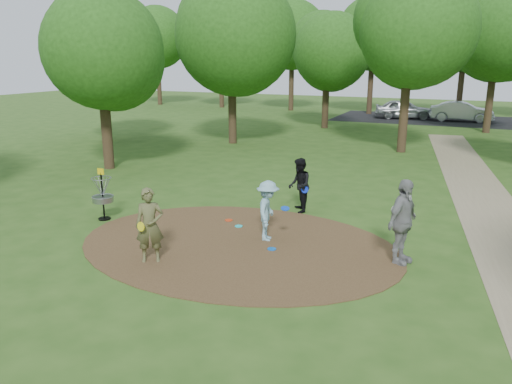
% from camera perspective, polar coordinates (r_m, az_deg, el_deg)
% --- Properties ---
extents(ground, '(100.00, 100.00, 0.00)m').
position_cam_1_polar(ground, '(12.83, -2.16, -6.04)').
color(ground, '#2D5119').
rests_on(ground, ground).
extents(dirt_clearing, '(8.40, 8.40, 0.02)m').
position_cam_1_polar(dirt_clearing, '(12.82, -2.16, -6.00)').
color(dirt_clearing, '#47301C').
rests_on(dirt_clearing, ground).
extents(parking_lot, '(14.00, 8.00, 0.01)m').
position_cam_1_polar(parking_lot, '(41.15, 19.11, 7.88)').
color(parking_lot, black).
rests_on(parking_lot, ground).
extents(player_observer_with_disc, '(0.77, 0.70, 1.77)m').
position_cam_1_polar(player_observer_with_disc, '(11.76, -12.05, -3.77)').
color(player_observer_with_disc, brown).
rests_on(player_observer_with_disc, ground).
extents(player_throwing_with_disc, '(1.04, 1.14, 1.59)m').
position_cam_1_polar(player_throwing_with_disc, '(12.90, 1.35, -2.17)').
color(player_throwing_with_disc, '#87B9CA').
rests_on(player_throwing_with_disc, ground).
extents(player_walking_with_disc, '(0.93, 1.01, 1.68)m').
position_cam_1_polar(player_walking_with_disc, '(15.31, 4.98, 0.75)').
color(player_walking_with_disc, black).
rests_on(player_walking_with_disc, ground).
extents(player_waiting_with_disc, '(0.85, 1.27, 2.00)m').
position_cam_1_polar(player_waiting_with_disc, '(11.87, 16.39, -3.31)').
color(player_waiting_with_disc, gray).
rests_on(player_waiting_with_disc, ground).
extents(disc_ground_cyan, '(0.22, 0.22, 0.02)m').
position_cam_1_polar(disc_ground_cyan, '(14.10, -2.00, -3.92)').
color(disc_ground_cyan, '#1BD2DF').
rests_on(disc_ground_cyan, dirt_clearing).
extents(disc_ground_blue, '(0.22, 0.22, 0.02)m').
position_cam_1_polar(disc_ground_blue, '(12.48, 1.81, -6.52)').
color(disc_ground_blue, blue).
rests_on(disc_ground_blue, dirt_clearing).
extents(disc_ground_red, '(0.22, 0.22, 0.02)m').
position_cam_1_polar(disc_ground_red, '(14.62, -3.13, -3.23)').
color(disc_ground_red, red).
rests_on(disc_ground_red, dirt_clearing).
extents(car_left, '(4.61, 2.65, 1.48)m').
position_cam_1_polar(car_left, '(40.84, 16.54, 9.08)').
color(car_left, '#A7ABAF').
rests_on(car_left, ground).
extents(car_right, '(4.50, 1.68, 1.47)m').
position_cam_1_polar(car_right, '(40.40, 22.45, 8.50)').
color(car_right, '#A7A9AF').
rests_on(car_right, ground).
extents(disc_golf_basket, '(0.63, 0.63, 1.54)m').
position_cam_1_polar(disc_golf_basket, '(15.20, -17.16, 0.14)').
color(disc_golf_basket, black).
rests_on(disc_golf_basket, ground).
extents(tree_ring, '(37.13, 46.03, 9.29)m').
position_cam_1_polar(tree_ring, '(19.46, 12.64, 16.52)').
color(tree_ring, '#332316').
rests_on(tree_ring, ground).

